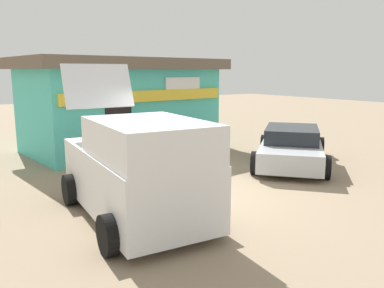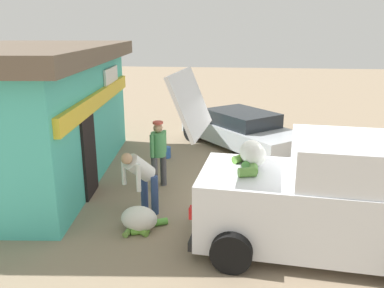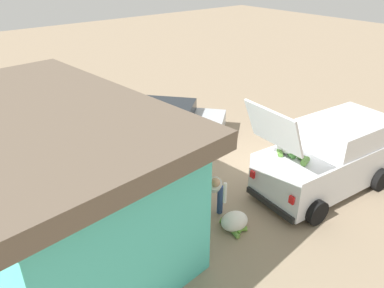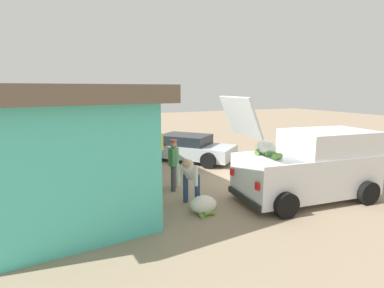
{
  "view_description": "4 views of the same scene",
  "coord_description": "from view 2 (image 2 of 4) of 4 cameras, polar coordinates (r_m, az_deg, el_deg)",
  "views": [
    {
      "loc": [
        -5.09,
        -7.1,
        2.81
      ],
      "look_at": [
        1.25,
        2.04,
        0.74
      ],
      "focal_mm": 36.63,
      "sensor_mm": 36.0,
      "label": 1
    },
    {
      "loc": [
        -7.99,
        0.98,
        3.66
      ],
      "look_at": [
        0.04,
        1.9,
        1.25
      ],
      "focal_mm": 36.56,
      "sensor_mm": 36.0,
      "label": 2
    },
    {
      "loc": [
        -6.44,
        8.01,
        6.02
      ],
      "look_at": [
        0.95,
        2.03,
        1.13
      ],
      "focal_mm": 34.56,
      "sensor_mm": 36.0,
      "label": 3
    },
    {
      "loc": [
        -8.1,
        6.06,
        3.18
      ],
      "look_at": [
        1.38,
        1.7,
        1.25
      ],
      "focal_mm": 28.13,
      "sensor_mm": 36.0,
      "label": 4
    }
  ],
  "objects": [
    {
      "name": "ground_plane",
      "position": [
        8.84,
        12.42,
        -8.24
      ],
      "size": [
        60.0,
        60.0,
        0.0
      ],
      "primitive_type": "plane",
      "color": "gray"
    },
    {
      "name": "storefront_bar",
      "position": [
        10.46,
        -22.88,
        4.39
      ],
      "size": [
        7.43,
        4.83,
        3.26
      ],
      "color": "#4CC6B7",
      "rests_on": "ground_plane"
    },
    {
      "name": "delivery_van",
      "position": [
        6.88,
        19.41,
        -7.25
      ],
      "size": [
        2.44,
        4.55,
        2.99
      ],
      "color": "silver",
      "rests_on": "ground_plane"
    },
    {
      "name": "parked_sedan",
      "position": [
        12.44,
        7.22,
        2.06
      ],
      "size": [
        4.43,
        4.12,
        1.16
      ],
      "color": "#B2B7BC",
      "rests_on": "ground_plane"
    },
    {
      "name": "vendor_standing",
      "position": [
        9.1,
        -4.9,
        -0.96
      ],
      "size": [
        0.52,
        0.45,
        1.61
      ],
      "color": "#4C4C51",
      "rests_on": "ground_plane"
    },
    {
      "name": "customer_bending",
      "position": [
        7.85,
        -7.45,
        -4.53
      ],
      "size": [
        0.73,
        0.71,
        1.38
      ],
      "color": "navy",
      "rests_on": "ground_plane"
    },
    {
      "name": "unloaded_banana_pile",
      "position": [
        7.51,
        -7.65,
        -10.86
      ],
      "size": [
        0.73,
        0.91,
        0.46
      ],
      "color": "silver",
      "rests_on": "ground_plane"
    },
    {
      "name": "paint_bucket",
      "position": [
        11.45,
        -3.78,
        -1.21
      ],
      "size": [
        0.27,
        0.27,
        0.32
      ],
      "primitive_type": "cylinder",
      "color": "blue",
      "rests_on": "ground_plane"
    }
  ]
}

